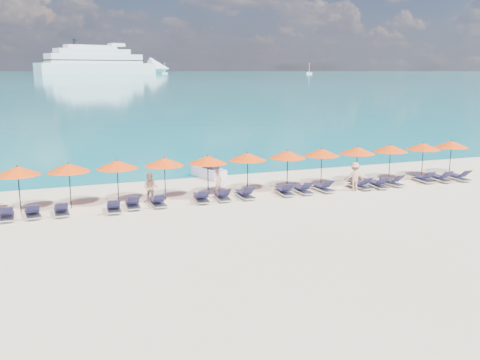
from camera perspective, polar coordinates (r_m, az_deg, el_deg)
name	(u,v)px	position (r m, az deg, el deg)	size (l,w,h in m)	color
ground	(263,218)	(24.49, 2.46, -4.11)	(1400.00, 1400.00, 0.00)	beige
sea	(46,73)	(681.77, -20.00, 10.63)	(1600.00, 1300.00, 0.01)	#1FA9B2
cruise_ship	(109,64)	(579.70, -13.76, 11.96)	(146.80, 73.19, 41.15)	white
sailboat_near	(165,73)	(599.53, -8.04, 11.26)	(6.32, 2.11, 11.59)	white
sailboat_far	(309,73)	(578.29, 7.38, 11.26)	(6.46, 2.15, 11.84)	white
jetski	(209,172)	(33.42, -3.31, 0.89)	(1.71, 2.75, 0.92)	silver
beachgoer_a	(218,184)	(28.21, -2.34, -0.38)	(0.55, 0.36, 1.51)	tan
beachgoer_b	(151,188)	(27.51, -9.52, -0.81)	(0.75, 0.43, 1.55)	tan
beachgoer_c	(355,177)	(30.37, 12.14, 0.35)	(1.05, 0.49, 1.62)	tan
umbrella_2	(18,171)	(27.07, -22.64, 0.91)	(2.10, 2.10, 2.28)	black
umbrella_3	(69,168)	(27.10, -17.80, 1.27)	(2.10, 2.10, 2.28)	black
umbrella_4	(117,165)	(27.32, -12.99, 1.62)	(2.10, 2.10, 2.28)	black
umbrella_5	(164,162)	(27.69, -8.07, 1.94)	(2.10, 2.10, 2.28)	black
umbrella_6	(208,160)	(28.09, -3.46, 2.18)	(2.10, 2.10, 2.28)	black
umbrella_7	(247,157)	(29.02, 0.81, 2.52)	(2.10, 2.10, 2.28)	black
umbrella_8	(288,154)	(29.88, 5.09, 2.74)	(2.10, 2.10, 2.28)	black
umbrella_9	(322,152)	(30.86, 8.72, 2.94)	(2.10, 2.10, 2.28)	black
umbrella_10	(357,150)	(31.96, 12.42, 3.11)	(2.10, 2.10, 2.28)	black
umbrella_11	(390,148)	(33.28, 15.76, 3.28)	(2.10, 2.10, 2.28)	black
umbrella_12	(423,146)	(34.71, 18.99, 3.42)	(2.10, 2.10, 2.28)	black
umbrella_13	(452,144)	(36.33, 21.64, 3.58)	(2.10, 2.10, 2.28)	black
lounger_3	(7,215)	(26.41, -23.64, -3.40)	(0.65, 1.71, 0.66)	silver
lounger_4	(33,212)	(26.41, -21.25, -3.21)	(0.77, 1.75, 0.66)	silver
lounger_5	(61,210)	(26.33, -18.51, -3.05)	(0.65, 1.71, 0.66)	silver
lounger_6	(114,207)	(26.21, -13.32, -2.82)	(0.74, 1.74, 0.66)	silver
lounger_7	(133,203)	(26.71, -11.38, -2.46)	(0.71, 1.73, 0.66)	silver
lounger_8	(157,201)	(26.87, -8.80, -2.27)	(0.68, 1.72, 0.66)	silver
lounger_9	(201,198)	(27.40, -4.14, -1.88)	(0.79, 1.75, 0.66)	silver
lounger_10	(222,196)	(27.74, -1.90, -1.69)	(0.76, 1.74, 0.66)	silver
lounger_11	(245,194)	(28.13, 0.53, -1.49)	(0.63, 1.70, 0.66)	silver
lounger_12	(284,191)	(28.95, 4.77, -1.14)	(0.73, 1.74, 0.66)	silver
lounger_13	(303,189)	(29.42, 6.69, -0.97)	(0.63, 1.70, 0.66)	silver
lounger_14	(323,187)	(30.04, 8.83, -0.77)	(0.72, 1.73, 0.66)	silver
lounger_15	(360,185)	(31.09, 12.69, -0.49)	(0.77, 1.75, 0.66)	silver
lounger_16	(378,184)	(31.55, 14.49, -0.40)	(0.79, 1.76, 0.66)	silver
lounger_17	(392,182)	(32.37, 15.91, -0.17)	(0.76, 1.74, 0.66)	silver
lounger_18	(423,178)	(33.92, 18.98, 0.17)	(0.73, 1.74, 0.66)	silver
lounger_19	(441,178)	(34.47, 20.60, 0.24)	(0.74, 1.74, 0.66)	silver
lounger_20	(459,177)	(35.18, 22.32, 0.33)	(0.69, 1.73, 0.66)	silver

